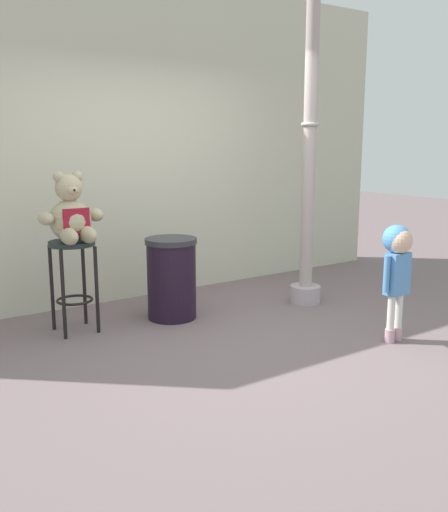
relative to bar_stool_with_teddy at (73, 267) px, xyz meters
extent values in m
plane|color=slate|center=(0.95, -1.15, -0.58)|extent=(24.00, 24.00, 0.00)
cube|color=beige|center=(0.95, 0.87, 1.07)|extent=(6.82, 0.30, 3.29)
cylinder|color=#1F2A2A|center=(0.00, 0.00, 0.21)|extent=(0.39, 0.39, 0.04)
cylinder|color=black|center=(-0.15, -0.15, -0.19)|extent=(0.03, 0.03, 0.77)
cylinder|color=black|center=(0.15, -0.15, -0.19)|extent=(0.03, 0.03, 0.77)
cylinder|color=black|center=(-0.15, 0.15, -0.19)|extent=(0.03, 0.03, 0.77)
cylinder|color=black|center=(0.15, 0.15, -0.19)|extent=(0.03, 0.03, 0.77)
torus|color=black|center=(0.00, 0.00, -0.29)|extent=(0.32, 0.32, 0.02)
sphere|color=tan|center=(0.00, 0.00, 0.41)|extent=(0.36, 0.36, 0.36)
cube|color=maroon|center=(0.00, -0.15, 0.42)|extent=(0.22, 0.03, 0.21)
sphere|color=tan|center=(0.00, 0.00, 0.69)|extent=(0.23, 0.23, 0.23)
ellipsoid|color=tan|center=(0.00, -0.10, 0.67)|extent=(0.10, 0.07, 0.07)
sphere|color=black|center=(0.00, -0.12, 0.68)|extent=(0.03, 0.03, 0.03)
sphere|color=tan|center=(-0.08, 0.00, 0.78)|extent=(0.09, 0.09, 0.09)
sphere|color=tan|center=(0.08, 0.00, 0.78)|extent=(0.09, 0.09, 0.09)
ellipsoid|color=tan|center=(-0.22, -0.03, 0.45)|extent=(0.12, 0.20, 0.11)
ellipsoid|color=tan|center=(0.22, -0.03, 0.45)|extent=(0.12, 0.20, 0.11)
ellipsoid|color=tan|center=(-0.08, -0.17, 0.30)|extent=(0.12, 0.30, 0.14)
ellipsoid|color=tan|center=(0.08, -0.17, 0.30)|extent=(0.12, 0.30, 0.14)
cylinder|color=#C59AAA|center=(2.05, -1.76, -0.52)|extent=(0.08, 0.08, 0.11)
cylinder|color=silver|center=(2.05, -1.76, -0.32)|extent=(0.06, 0.06, 0.29)
cylinder|color=#C59AAA|center=(2.15, -1.76, -0.52)|extent=(0.08, 0.08, 0.11)
cylinder|color=silver|center=(2.15, -1.76, -0.32)|extent=(0.06, 0.06, 0.29)
cube|color=#4F8CCC|center=(2.10, -1.76, 0.01)|extent=(0.20, 0.12, 0.35)
cylinder|color=#4F8CCC|center=(1.97, -1.76, 0.02)|extent=(0.05, 0.05, 0.30)
cylinder|color=#4F8CCC|center=(2.23, -1.76, 0.02)|extent=(0.05, 0.05, 0.30)
sphere|color=#D8B293|center=(2.10, -1.76, 0.28)|extent=(0.21, 0.21, 0.21)
sphere|color=#4A8ED1|center=(2.10, -1.74, 0.29)|extent=(0.23, 0.23, 0.23)
cylinder|color=black|center=(0.89, -0.14, -0.22)|extent=(0.46, 0.46, 0.72)
cylinder|color=#2D2D33|center=(0.89, -0.14, 0.17)|extent=(0.48, 0.48, 0.05)
cylinder|color=#B19FA7|center=(2.29, -0.47, -0.49)|extent=(0.31, 0.31, 0.18)
cylinder|color=#AF9F99|center=(2.29, -0.47, 1.08)|extent=(0.13, 0.13, 2.96)
torus|color=#ADA89E|center=(2.29, -0.47, 1.23)|extent=(0.18, 0.18, 0.04)
camera|label=1|loc=(-1.66, -4.73, 1.08)|focal=40.20mm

